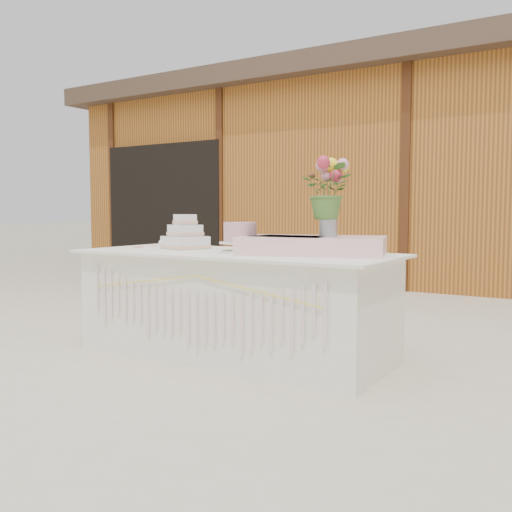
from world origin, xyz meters
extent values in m
plane|color=beige|center=(0.00, 0.00, 0.00)|extent=(80.00, 80.00, 0.00)
cube|color=#A46322|center=(0.00, 6.00, 1.50)|extent=(12.00, 4.00, 3.00)
cube|color=#403024|center=(0.00, 6.00, 3.15)|extent=(12.60, 4.60, 0.30)
cube|color=black|center=(-4.20, 3.98, 1.10)|extent=(2.40, 0.08, 2.20)
cube|color=white|center=(0.00, 0.00, 0.38)|extent=(2.28, 0.88, 0.75)
cube|color=white|center=(0.00, 0.00, 0.76)|extent=(2.40, 1.00, 0.02)
cube|color=white|center=(-0.52, 0.07, 0.82)|extent=(0.38, 0.38, 0.10)
cube|color=#E4B190|center=(-0.52, 0.07, 0.79)|extent=(0.40, 0.40, 0.02)
cube|color=white|center=(-0.52, 0.07, 0.92)|extent=(0.27, 0.27, 0.09)
cube|color=#E4B190|center=(-0.52, 0.07, 0.89)|extent=(0.29, 0.29, 0.02)
cube|color=white|center=(-0.52, 0.07, 1.00)|extent=(0.18, 0.18, 0.08)
cube|color=#E4B190|center=(-0.52, 0.07, 0.98)|extent=(0.19, 0.19, 0.02)
cylinder|color=silver|center=(0.07, -0.03, 0.78)|extent=(0.26, 0.26, 0.02)
cylinder|color=silver|center=(0.07, -0.03, 0.81)|extent=(0.08, 0.08, 0.05)
cylinder|color=silver|center=(0.07, -0.03, 0.84)|extent=(0.30, 0.30, 0.01)
cylinder|color=#D89CA8|center=(0.07, -0.03, 0.92)|extent=(0.24, 0.24, 0.14)
cube|color=beige|center=(0.59, 0.11, 0.83)|extent=(1.11, 0.83, 0.12)
cylinder|color=#A2A2A7|center=(0.71, 0.09, 0.98)|extent=(0.12, 0.12, 0.17)
imported|color=#436D2B|center=(0.71, 0.09, 1.25)|extent=(0.38, 0.35, 0.38)
camera|label=1|loc=(2.35, -3.44, 1.07)|focal=40.00mm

